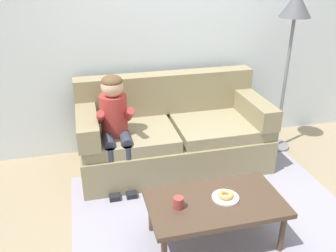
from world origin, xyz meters
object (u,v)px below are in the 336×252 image
at_px(coffee_table, 215,205).
at_px(mug, 178,203).
at_px(person_child, 115,121).
at_px(toy_controller, 237,200).
at_px(couch, 172,135).
at_px(floor_lamp, 294,23).
at_px(donut, 226,195).

xyz_separation_m(coffee_table, mug, (-0.30, -0.01, 0.08)).
bearing_deg(person_child, coffee_table, -58.85).
bearing_deg(mug, toy_controller, 31.56).
distance_m(couch, person_child, 0.73).
xyz_separation_m(couch, toy_controller, (0.40, -0.84, -0.32)).
bearing_deg(person_child, floor_lamp, 7.68).
bearing_deg(coffee_table, person_child, 121.15).
relative_size(person_child, toy_controller, 4.87).
distance_m(person_child, mug, 1.13).
bearing_deg(mug, floor_lamp, 39.62).
bearing_deg(toy_controller, floor_lamp, 55.24).
bearing_deg(mug, coffee_table, 1.66).
height_order(couch, person_child, person_child).
height_order(couch, donut, couch).
bearing_deg(person_child, donut, -55.24).
distance_m(person_child, donut, 1.28).
height_order(coffee_table, mug, mug).
bearing_deg(toy_controller, donut, -116.69).
bearing_deg(coffee_table, couch, 90.65).
relative_size(person_child, floor_lamp, 0.62).
height_order(person_child, donut, person_child).
height_order(mug, floor_lamp, floor_lamp).
bearing_deg(mug, person_child, 107.57).
bearing_deg(donut, toy_controller, 52.78).
xyz_separation_m(donut, toy_controller, (0.30, 0.40, -0.40)).
bearing_deg(toy_controller, couch, 126.00).
distance_m(couch, donut, 1.25).
height_order(coffee_table, floor_lamp, floor_lamp).
relative_size(coffee_table, toy_controller, 4.61).
bearing_deg(toy_controller, coffee_table, -122.65).
relative_size(mug, toy_controller, 0.40).
height_order(donut, mug, mug).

